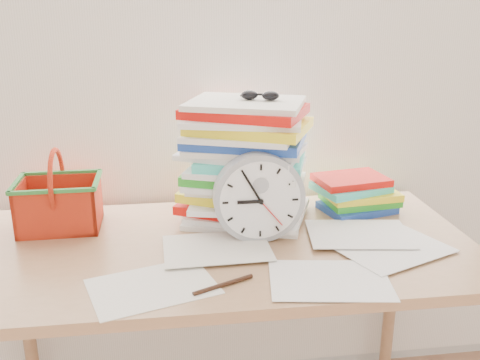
{
  "coord_description": "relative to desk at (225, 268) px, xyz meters",
  "views": [
    {
      "loc": [
        -0.14,
        0.24,
        1.39
      ],
      "look_at": [
        0.04,
        1.6,
        0.94
      ],
      "focal_mm": 40.0,
      "sensor_mm": 36.0,
      "label": 1
    }
  ],
  "objects": [
    {
      "name": "curtain",
      "position": [
        0.0,
        0.38,
        0.62
      ],
      "size": [
        2.4,
        0.01,
        2.5
      ],
      "primitive_type": "cube",
      "color": "white",
      "rests_on": "room_shell"
    },
    {
      "name": "book_stack",
      "position": [
        0.45,
        0.2,
        0.13
      ],
      "size": [
        0.3,
        0.25,
        0.11
      ],
      "primitive_type": null,
      "rotation": [
        0.0,
        0.0,
        0.21
      ],
      "color": "white",
      "rests_on": "desk"
    },
    {
      "name": "desk",
      "position": [
        0.0,
        0.0,
        0.0
      ],
      "size": [
        1.4,
        0.7,
        0.75
      ],
      "color": "#9B6F48",
      "rests_on": "ground"
    },
    {
      "name": "sunglasses",
      "position": [
        0.12,
        0.17,
        0.46
      ],
      "size": [
        0.16,
        0.15,
        0.03
      ],
      "primitive_type": null,
      "rotation": [
        0.0,
        0.0,
        -0.35
      ],
      "color": "black",
      "rests_on": "paper_stack"
    },
    {
      "name": "basket",
      "position": [
        -0.47,
        0.18,
        0.19
      ],
      "size": [
        0.24,
        0.19,
        0.24
      ],
      "primitive_type": null,
      "rotation": [
        0.0,
        0.0,
        0.01
      ],
      "color": "red",
      "rests_on": "desk"
    },
    {
      "name": "scattered_papers",
      "position": [
        0.0,
        0.0,
        0.08
      ],
      "size": [
        1.26,
        0.42,
        0.02
      ],
      "primitive_type": null,
      "color": "white",
      "rests_on": "desk"
    },
    {
      "name": "pen",
      "position": [
        -0.03,
        -0.24,
        0.08
      ],
      "size": [
        0.15,
        0.08,
        0.01
      ],
      "primitive_type": "cylinder",
      "rotation": [
        0.0,
        1.57,
        0.44
      ],
      "color": "black",
      "rests_on": "desk"
    },
    {
      "name": "clock",
      "position": [
        0.1,
        0.02,
        0.2
      ],
      "size": [
        0.25,
        0.05,
        0.25
      ],
      "primitive_type": "cylinder",
      "rotation": [
        1.57,
        0.0,
        0.0
      ],
      "color": "#9A9DA3",
      "rests_on": "desk"
    },
    {
      "name": "paper_stack",
      "position": [
        0.09,
        0.17,
        0.26
      ],
      "size": [
        0.45,
        0.41,
        0.37
      ],
      "primitive_type": null,
      "rotation": [
        0.0,
        0.0,
        -0.36
      ],
      "color": "white",
      "rests_on": "desk"
    }
  ]
}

